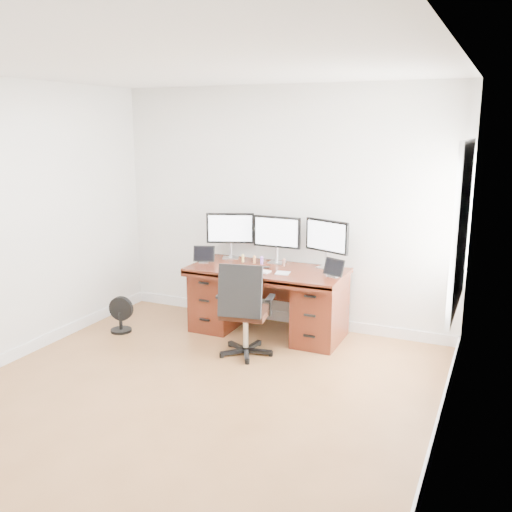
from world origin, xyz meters
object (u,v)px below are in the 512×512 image
at_px(desk, 268,298).
at_px(keyboard, 259,271).
at_px(office_chair, 244,325).
at_px(floor_fan, 120,315).
at_px(monitor_center, 277,234).

bearing_deg(desk, keyboard, -97.88).
height_order(desk, office_chair, office_chair).
distance_m(floor_fan, keyboard, 1.66).
height_order(office_chair, monitor_center, monitor_center).
xyz_separation_m(desk, floor_fan, (-1.52, -0.64, -0.21)).
bearing_deg(keyboard, office_chair, -76.32).
relative_size(office_chair, floor_fan, 2.42).
bearing_deg(desk, office_chair, -86.83).
distance_m(desk, keyboard, 0.41).
distance_m(office_chair, floor_fan, 1.57).
height_order(desk, floor_fan, desk).
relative_size(desk, monitor_center, 3.09).
relative_size(office_chair, keyboard, 3.88).
bearing_deg(office_chair, floor_fan, 167.84).
distance_m(desk, office_chair, 0.70).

